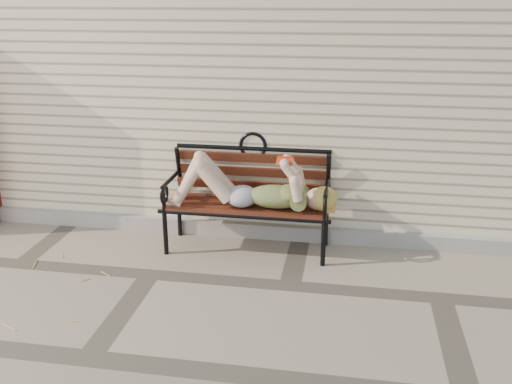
# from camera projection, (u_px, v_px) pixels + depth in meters

# --- Properties ---
(ground) EXTENTS (80.00, 80.00, 0.00)m
(ground) POSITION_uv_depth(u_px,v_px,m) (150.00, 274.00, 5.08)
(ground) COLOR gray
(ground) RESTS_ON ground
(house_wall) EXTENTS (8.00, 4.00, 3.00)m
(house_wall) POSITION_uv_depth(u_px,v_px,m) (222.00, 64.00, 7.37)
(house_wall) COLOR beige
(house_wall) RESTS_ON ground
(foundation_strip) EXTENTS (8.00, 0.10, 0.15)m
(foundation_strip) POSITION_uv_depth(u_px,v_px,m) (181.00, 225.00, 5.95)
(foundation_strip) COLOR gray
(foundation_strip) RESTS_ON ground
(garden_bench) EXTENTS (1.70, 0.68, 1.10)m
(garden_bench) POSITION_uv_depth(u_px,v_px,m) (249.00, 186.00, 5.47)
(garden_bench) COLOR black
(garden_bench) RESTS_ON ground
(reading_woman) EXTENTS (1.60, 0.36, 0.50)m
(reading_woman) POSITION_uv_depth(u_px,v_px,m) (248.00, 187.00, 5.33)
(reading_woman) COLOR #09353F
(reading_woman) RESTS_ON ground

